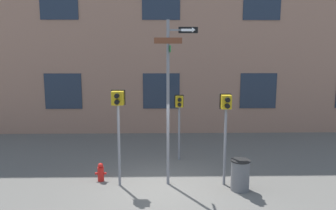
{
  "coord_description": "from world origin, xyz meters",
  "views": [
    {
      "loc": [
        0.01,
        -9.27,
        4.03
      ],
      "look_at": [
        0.2,
        0.35,
        2.47
      ],
      "focal_mm": 35.0,
      "sensor_mm": 36.0,
      "label": 1
    }
  ],
  "objects": [
    {
      "name": "pedestrian_signal_across",
      "position": [
        0.66,
        2.66,
        1.91
      ],
      "size": [
        0.34,
        0.4,
        2.46
      ],
      "color": "slate",
      "rests_on": "ground_plane"
    },
    {
      "name": "building_facade",
      "position": [
        -0.0,
        7.04,
        6.41
      ],
      "size": [
        24.0,
        0.63,
        12.82
      ],
      "color": "#936B56",
      "rests_on": "ground_plane"
    },
    {
      "name": "trash_bin",
      "position": [
        2.31,
        -0.15,
        0.46
      ],
      "size": [
        0.57,
        0.57,
        0.92
      ],
      "color": "#59595B",
      "rests_on": "ground_plane"
    },
    {
      "name": "pedestrian_signal_right",
      "position": [
        1.92,
        0.24,
        2.18
      ],
      "size": [
        0.34,
        0.4,
        2.81
      ],
      "color": "slate",
      "rests_on": "ground_plane"
    },
    {
      "name": "pedestrian_signal_left",
      "position": [
        -1.28,
        0.25,
        2.32
      ],
      "size": [
        0.41,
        0.4,
        2.93
      ],
      "color": "slate",
      "rests_on": "ground_plane"
    },
    {
      "name": "street_sign_pole",
      "position": [
        0.26,
        0.34,
        2.92
      ],
      "size": [
        1.26,
        0.95,
        4.95
      ],
      "color": "slate",
      "rests_on": "ground_plane"
    },
    {
      "name": "fire_hydrant",
      "position": [
        -1.92,
        0.61,
        0.28
      ],
      "size": [
        0.36,
        0.2,
        0.59
      ],
      "color": "red",
      "rests_on": "ground_plane"
    },
    {
      "name": "ground_plane",
      "position": [
        0.0,
        0.0,
        0.0
      ],
      "size": [
        60.0,
        60.0,
        0.0
      ],
      "primitive_type": "plane",
      "color": "#595651"
    }
  ]
}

